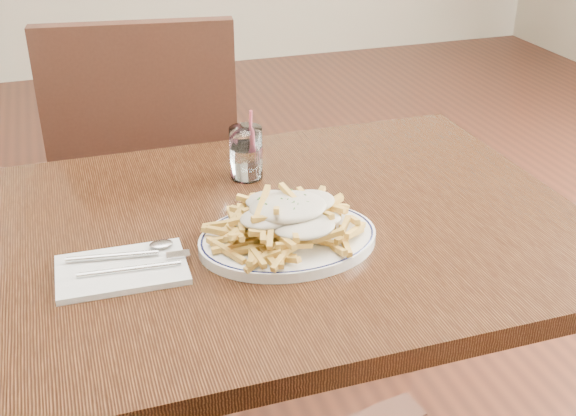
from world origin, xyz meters
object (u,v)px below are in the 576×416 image
object	(u,v)px
table	(252,263)
fries_plate	(288,239)
chair_far	(148,174)
loaded_fries	(288,214)
water_glass	(246,156)

from	to	relation	value
table	fries_plate	world-z (taller)	fries_plate
table	chair_far	xyz separation A→B (m)	(-0.10, 0.68, -0.11)
fries_plate	table	bearing A→B (deg)	116.98
table	fries_plate	size ratio (longest dim) A/B	3.92
loaded_fries	fries_plate	bearing A→B (deg)	-45.00
chair_far	fries_plate	distance (m)	0.80
chair_far	loaded_fries	world-z (taller)	chair_far
table	chair_far	world-z (taller)	chair_far
water_glass	fries_plate	bearing A→B (deg)	-90.95
chair_far	loaded_fries	distance (m)	0.82
table	chair_far	distance (m)	0.70
chair_far	fries_plate	xyz separation A→B (m)	(0.14, -0.77, 0.20)
table	fries_plate	distance (m)	0.13
chair_far	table	bearing A→B (deg)	-81.97
loaded_fries	water_glass	xyz separation A→B (m)	(0.00, 0.28, -0.01)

